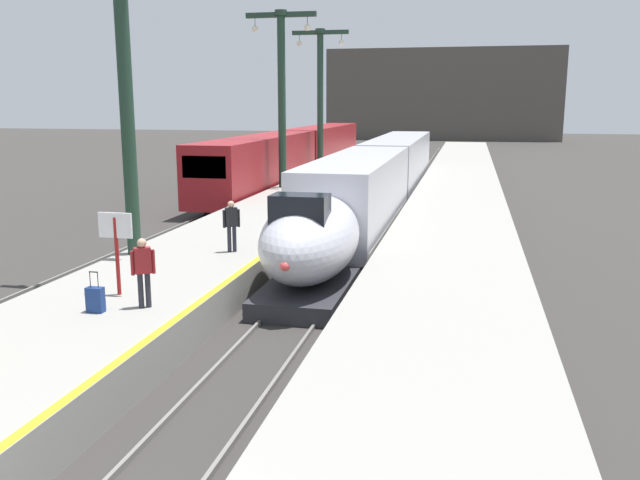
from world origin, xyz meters
TOP-DOWN VIEW (x-y plane):
  - platform_left at (-4.05, 24.75)m, footprint 4.80×110.00m
  - platform_right at (4.05, 24.75)m, footprint 4.80×110.00m
  - platform_left_safety_stripe at (-1.77, 24.75)m, footprint 0.20×107.80m
  - rail_main_left at (-0.75, 27.50)m, footprint 0.08×110.00m
  - rail_main_right at (0.75, 27.50)m, footprint 0.08×110.00m
  - rail_secondary_left at (-8.85, 27.50)m, footprint 0.08×110.00m
  - rail_secondary_right at (-7.35, 27.50)m, footprint 0.08×110.00m
  - highspeed_train_main at (0.00, 29.51)m, footprint 2.92×37.56m
  - regional_train_adjacent at (-8.10, 43.85)m, footprint 2.85×36.60m
  - station_column_mid at (-5.90, 14.33)m, footprint 4.00×0.68m
  - station_column_far at (-5.90, 32.10)m, footprint 4.00×0.68m
  - station_column_distant at (-5.90, 42.11)m, footprint 4.00×0.68m
  - passenger_near_edge at (-2.86, 9.05)m, footprint 0.50×0.39m
  - passenger_mid_platform at (-2.91, 15.27)m, footprint 0.50×0.39m
  - rolling_suitcase at (-3.82, 8.46)m, footprint 0.40×0.22m
  - departure_info_board at (-4.02, 9.93)m, footprint 0.90×0.10m
  - terminus_back_wall at (0.00, 102.00)m, footprint 36.00×2.00m

SIDE VIEW (x-z plane):
  - rail_main_left at x=-0.75m, z-range 0.00..0.12m
  - rail_main_right at x=0.75m, z-range 0.00..0.12m
  - rail_secondary_left at x=-8.85m, z-range 0.00..0.12m
  - rail_secondary_right at x=-7.35m, z-range 0.00..0.12m
  - platform_left at x=-4.05m, z-range 0.00..1.05m
  - platform_right at x=4.05m, z-range 0.00..1.05m
  - platform_left_safety_stripe at x=-1.77m, z-range 1.05..1.06m
  - rolling_suitcase at x=-3.82m, z-range 0.86..1.85m
  - highspeed_train_main at x=0.00m, z-range 0.13..3.73m
  - passenger_near_edge at x=-2.86m, z-range 1.19..2.88m
  - passenger_mid_platform at x=-2.91m, z-range 1.19..2.88m
  - regional_train_adjacent at x=-8.10m, z-range 0.23..4.03m
  - departure_info_board at x=-4.02m, z-range 1.50..3.62m
  - station_column_far at x=-5.90m, z-range 2.00..11.78m
  - station_column_distant at x=-5.90m, z-range 2.00..11.80m
  - terminus_back_wall at x=0.00m, z-range 0.00..14.00m
  - station_column_mid at x=-5.90m, z-range 2.01..12.07m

